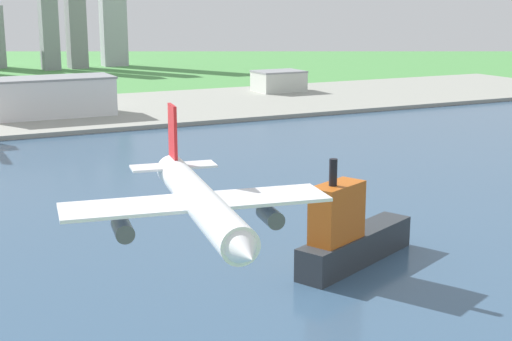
% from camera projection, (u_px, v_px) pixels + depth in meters
% --- Properties ---
extents(ground_plane, '(2400.00, 2400.00, 0.00)m').
position_uv_depth(ground_plane, '(86.00, 193.00, 270.96)').
color(ground_plane, '#4C9248').
extents(water_bay, '(840.00, 360.00, 0.15)m').
position_uv_depth(water_bay, '(135.00, 240.00, 218.45)').
color(water_bay, '#385675').
rests_on(water_bay, ground).
extents(industrial_pier, '(840.00, 140.00, 2.50)m').
position_uv_depth(industrial_pier, '(7.00, 117.00, 436.91)').
color(industrial_pier, '#96988E').
rests_on(industrial_pier, ground).
extents(airplane_landing, '(38.52, 46.57, 15.45)m').
position_uv_depth(airplane_landing, '(201.00, 203.00, 102.18)').
color(airplane_landing, white).
extents(container_barge, '(43.32, 25.73, 30.18)m').
position_uv_depth(container_barge, '(350.00, 235.00, 195.36)').
color(container_barge, '#2D3338').
rests_on(container_barge, water_bay).
extents(warehouse_main, '(70.44, 30.94, 22.41)m').
position_uv_depth(warehouse_main, '(51.00, 96.00, 431.61)').
color(warehouse_main, white).
rests_on(warehouse_main, industrial_pier).
extents(warehouse_annex, '(34.53, 26.58, 15.08)m').
position_uv_depth(warehouse_annex, '(279.00, 81.00, 547.33)').
color(warehouse_annex, silver).
rests_on(warehouse_annex, industrial_pier).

